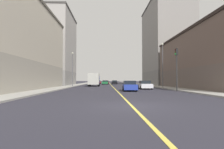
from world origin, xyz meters
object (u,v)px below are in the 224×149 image
Objects in this scene: building_left_mid at (166,44)px; street_lamp_left_near at (163,61)px; car_red at (98,82)px; box_truck at (94,79)px; street_lamp_right_near at (73,66)px; car_blue at (130,86)px; building_left_near at (212,60)px; car_white at (145,85)px; building_right_corner at (8,45)px; traffic_light_left_near at (177,63)px; car_green at (105,82)px; building_right_midblock at (53,49)px; car_maroon at (106,82)px.

street_lamp_left_near is (-7.34, -20.15, -6.99)m from building_left_mid.
box_truck reaches higher than car_red.
street_lamp_right_near is 19.05m from car_blue.
street_lamp_right_near is (-25.01, 10.61, -0.14)m from building_left_near.
building_right_corner is at bearing -175.16° from car_white.
street_lamp_left_near reaches higher than traffic_light_left_near.
car_green is (14.45, 31.46, -6.05)m from building_right_corner.
car_blue is at bearing -55.56° from building_right_midblock.
street_lamp_left_near is at bearing 83.64° from traffic_light_left_near.
building_left_mid reaches higher than car_red.
building_right_corner is 5.92× the size of car_green.
building_right_corner is 41.27m from car_maroon.
car_blue is at bearing -161.84° from building_left_near.
street_lamp_right_near is 1.66× the size of car_blue.
car_green is (14.45, 8.24, -9.40)m from building_right_midblock.
traffic_light_left_near reaches higher than car_blue.
building_right_corner reaches higher than traffic_light_left_near.
street_lamp_right_near is (7.34, -10.78, -5.45)m from building_right_midblock.
building_left_near reaches higher than box_truck.
building_right_corner is at bearing -111.32° from car_maroon.
street_lamp_left_near is at bearing 156.31° from building_left_near.
building_right_midblock is 4.96× the size of car_maroon.
building_left_near is 1.22× the size of building_right_midblock.
car_maroon is at bearing 86.62° from car_green.
street_lamp_left_near is 34.78m from car_maroon.
building_left_near is at bearing -22.99° from street_lamp_right_near.
car_maroon is at bearing -52.36° from car_red.
car_white is (13.73, -10.66, -3.95)m from street_lamp_right_near.
street_lamp_left_near is 1.19× the size of box_truck.
building_left_near is at bearing 3.23° from building_right_corner.
street_lamp_left_near is 17.04m from box_truck.
car_red is at bearing 117.10° from building_left_near.
building_left_near is 27.17m from street_lamp_right_near.
traffic_light_left_near is at bearing -9.66° from building_right_corner.
car_white is 30.41m from car_green.
car_red is at bearing 109.66° from street_lamp_left_near.
street_lamp_left_near is 1.99× the size of car_maroon.
building_right_corner is at bearing -142.08° from building_left_mid.
building_left_mid is 22.55m from street_lamp_left_near.
car_maroon is (-17.51, 36.19, -4.14)m from building_left_near.
car_maroon is at bearing 102.27° from traffic_light_left_near.
building_right_midblock is 4.52× the size of car_blue.
car_maroon is 6.57m from car_green.
car_green is at bearing 105.03° from traffic_light_left_near.
traffic_light_left_near is 1.24× the size of car_red.
building_left_near is at bearing -33.48° from building_right_midblock.
box_truck is at bearing -99.07° from car_green.
car_green is 0.64× the size of box_truck.
building_left_mid is 24.49m from car_maroon.
building_right_midblock reaches higher than street_lamp_left_near.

